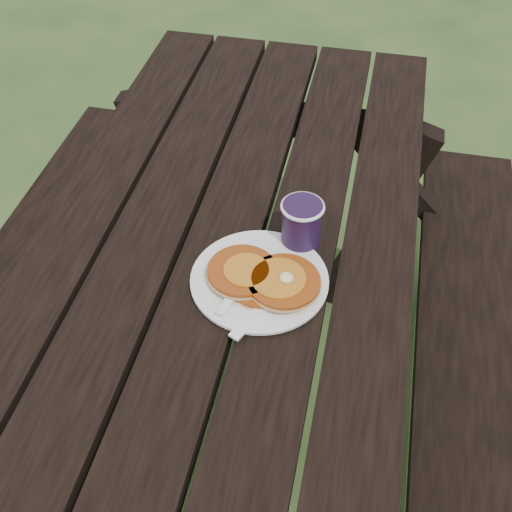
% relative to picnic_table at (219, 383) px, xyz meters
% --- Properties ---
extents(ground, '(60.00, 60.00, 0.00)m').
position_rel_picnic_table_xyz_m(ground, '(0.00, 0.00, -0.37)').
color(ground, '#273D1A').
rests_on(ground, ground).
extents(picnic_table, '(1.36, 1.80, 0.75)m').
position_rel_picnic_table_xyz_m(picnic_table, '(0.00, 0.00, 0.00)').
color(picnic_table, black).
rests_on(picnic_table, ground).
extents(plate, '(0.30, 0.30, 0.01)m').
position_rel_picnic_table_xyz_m(plate, '(0.10, -0.01, 0.39)').
color(plate, white).
rests_on(plate, picnic_table).
extents(pancake_stack, '(0.21, 0.14, 0.04)m').
position_rel_picnic_table_xyz_m(pancake_stack, '(0.11, -0.02, 0.41)').
color(pancake_stack, '#A04412').
rests_on(pancake_stack, plate).
extents(knife, '(0.09, 0.17, 0.00)m').
position_rel_picnic_table_xyz_m(knife, '(0.12, -0.07, 0.39)').
color(knife, white).
rests_on(knife, plate).
extents(fork, '(0.07, 0.16, 0.01)m').
position_rel_picnic_table_xyz_m(fork, '(0.06, -0.06, 0.40)').
color(fork, white).
rests_on(fork, plate).
extents(coffee_cup, '(0.08, 0.08, 0.10)m').
position_rel_picnic_table_xyz_m(coffee_cup, '(0.15, 0.11, 0.44)').
color(coffee_cup, '#21102F').
rests_on(coffee_cup, picnic_table).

